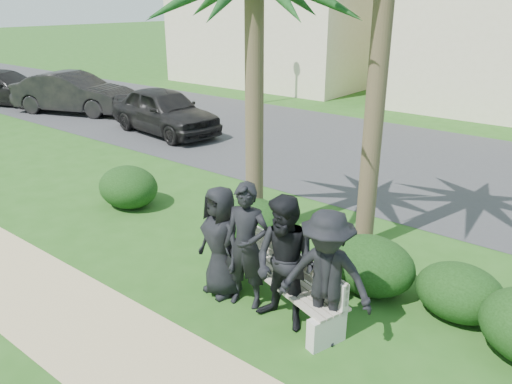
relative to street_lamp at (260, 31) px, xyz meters
The scene contains 18 objects.
ground 15.29m from the street_lamp, 53.13° to the right, with size 160.00×160.00×0.00m, color #235117.
footpath 16.74m from the street_lamp, 56.89° to the right, with size 30.00×1.60×0.01m, color tan.
asphalt_street 10.28m from the street_lamp, 23.96° to the right, with size 160.00×8.00×0.01m, color #2D2D30.
stucco_bldg_left 6.75m from the street_lamp, 116.57° to the left, with size 10.40×8.40×7.30m.
stucco_bldg_right 10.03m from the street_lamp, 36.87° to the left, with size 8.40×8.40×7.30m.
street_lamp is the anchor object (origin of this frame).
park_bench 15.32m from the street_lamp, 50.81° to the right, with size 2.51×1.24×0.82m.
man_a 14.98m from the street_lamp, 53.99° to the right, with size 0.83×0.54×1.69m, color black.
man_b 15.24m from the street_lamp, 52.51° to the right, with size 0.68×0.44×1.85m, color black.
man_c 15.75m from the street_lamp, 50.59° to the right, with size 0.90×0.70×1.86m, color black.
man_d 16.11m from the street_lamp, 48.87° to the right, with size 1.18×0.68×1.83m, color black.
hedge_a 12.02m from the street_lamp, 65.57° to the right, with size 1.37×1.13×0.89m, color black.
hedge_b 13.35m from the street_lamp, 52.39° to the right, with size 1.30×1.07×0.85m, color black.
hedge_d 15.03m from the street_lamp, 45.32° to the right, with size 1.34×1.11×0.87m, color black.
hedge_e 15.84m from the street_lamp, 41.64° to the right, with size 1.20×0.99×0.78m, color black.
car_a 6.43m from the street_lamp, 82.92° to the right, with size 1.75×4.35×1.48m, color black.
car_b 7.79m from the street_lamp, 126.15° to the right, with size 1.63×4.69×1.54m, color black.
car_c 11.00m from the street_lamp, 140.76° to the right, with size 1.93×4.74×1.37m, color black.
Camera 1 is at (4.18, -4.77, 4.14)m, focal length 35.00 mm.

